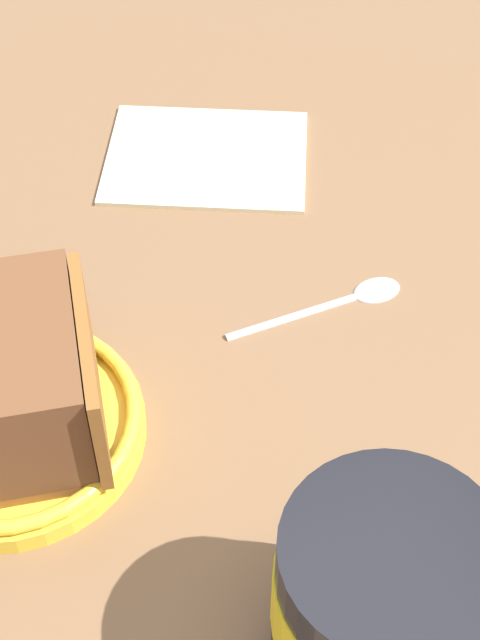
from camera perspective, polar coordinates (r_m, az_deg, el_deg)
name	(u,v)px	position (r cm, az deg, el deg)	size (l,w,h in cm)	color
ground_plane	(208,396)	(53.88, -1.94, -4.64)	(127.15, 127.15, 3.67)	brown
small_plate	(14,431)	(50.33, -13.55, -6.56)	(13.87, 13.87, 1.93)	yellow
cake_slice	(6,386)	(47.43, -13.99, -3.89)	(10.52, 11.47, 6.99)	brown
tea_mug	(385,604)	(40.24, 8.75, -16.62)	(9.10, 11.16, 9.26)	black
teaspoon	(352,295)	(56.48, 6.78, 1.54)	(11.36, 2.05, 0.80)	silver
folded_napkin	(206,155)	(66.25, -2.05, 9.94)	(13.79, 10.97, 0.60)	beige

